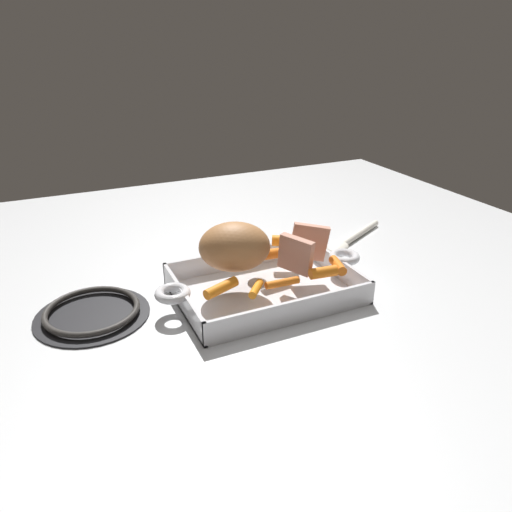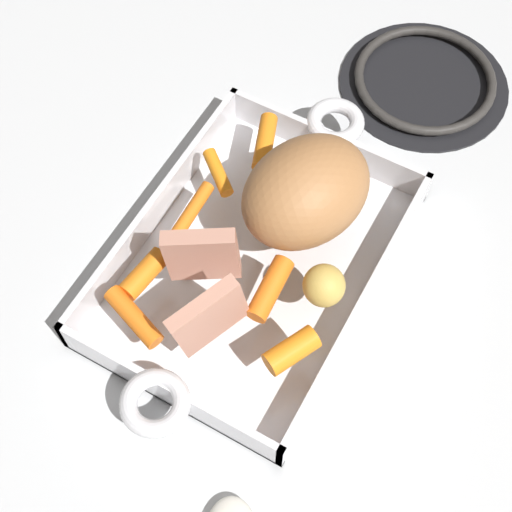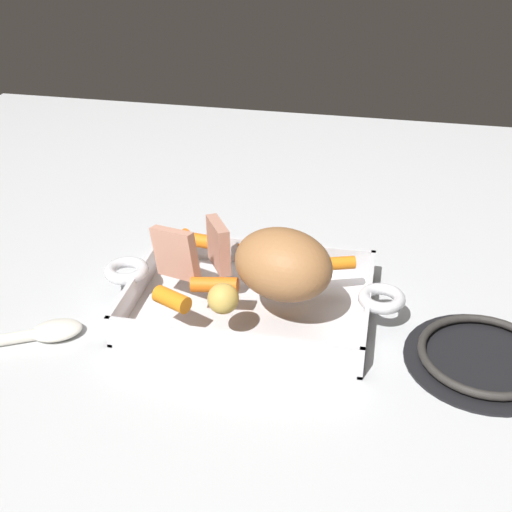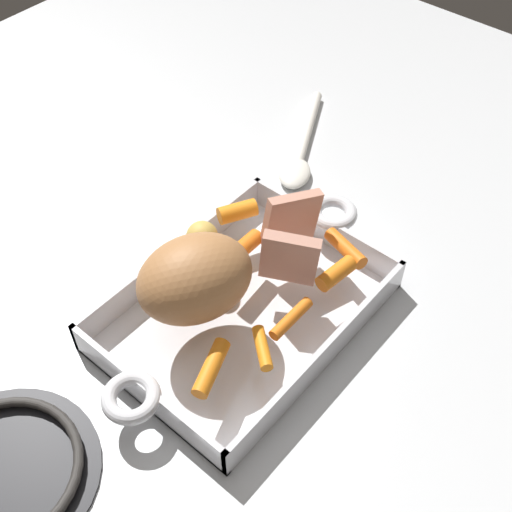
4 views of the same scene
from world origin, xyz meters
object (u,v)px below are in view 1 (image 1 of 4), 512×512
at_px(baby_carrot_short, 284,241).
at_px(serving_spoon, 348,241).
at_px(baby_carrot_southwest, 221,288).
at_px(roast_slice_outer, 296,255).
at_px(baby_carrot_northwest, 275,254).
at_px(stove_burner_rear, 92,312).
at_px(baby_carrot_southeast, 338,265).
at_px(roast_slice_thin, 309,242).
at_px(potato_near_roast, 255,243).
at_px(baby_carrot_northeast, 282,283).
at_px(pork_roast, 235,247).
at_px(baby_carrot_center_left, 323,272).
at_px(roasting_dish, 265,287).
at_px(baby_carrot_center_right, 256,289).

bearing_deg(baby_carrot_short, serving_spoon, -166.43).
bearing_deg(baby_carrot_southwest, roast_slice_outer, -172.54).
relative_size(baby_carrot_northwest, stove_burner_rear, 0.31).
bearing_deg(baby_carrot_southwest, baby_carrot_southeast, 177.83).
xyz_separation_m(roast_slice_outer, serving_spoon, (-0.24, -0.16, -0.08)).
bearing_deg(baby_carrot_southeast, roast_slice_thin, -70.42).
bearing_deg(potato_near_roast, serving_spoon, -169.28).
bearing_deg(baby_carrot_southwest, baby_carrot_northeast, 167.53).
bearing_deg(serving_spoon, baby_carrot_southeast, 22.65).
height_order(pork_roast, stove_burner_rear, pork_roast).
relative_size(roast_slice_outer, baby_carrot_southwest, 1.00).
relative_size(pork_roast, roast_slice_thin, 1.90).
relative_size(baby_carrot_center_left, potato_near_roast, 1.28).
bearing_deg(roasting_dish, potato_near_roast, -101.99).
bearing_deg(baby_carrot_southeast, baby_carrot_center_right, 4.93).
xyz_separation_m(pork_roast, serving_spoon, (-0.34, -0.11, -0.09)).
bearing_deg(baby_carrot_southeast, roasting_dish, -24.10).
distance_m(roasting_dish, pork_roast, 0.10).
bearing_deg(roasting_dish, pork_roast, -29.04).
bearing_deg(baby_carrot_center_right, pork_roast, -90.87).
height_order(baby_carrot_northwest, potato_near_roast, potato_near_roast).
bearing_deg(roasting_dish, serving_spoon, -154.85).
bearing_deg(roast_slice_thin, baby_carrot_short, -77.57).
bearing_deg(roast_slice_thin, roasting_dish, 6.26).
xyz_separation_m(baby_carrot_southeast, baby_carrot_short, (0.04, -0.15, 0.00)).
distance_m(roasting_dish, roast_slice_outer, 0.09).
bearing_deg(baby_carrot_center_left, serving_spoon, -134.23).
distance_m(baby_carrot_southeast, baby_carrot_center_left, 0.05).
xyz_separation_m(pork_roast, baby_carrot_southeast, (-0.18, 0.09, -0.04)).
distance_m(baby_carrot_center_left, baby_carrot_short, 0.16).
bearing_deg(roast_slice_outer, baby_carrot_southeast, 158.55).
xyz_separation_m(baby_carrot_northwest, serving_spoon, (-0.25, -0.10, -0.05)).
bearing_deg(pork_roast, roast_slice_thin, 173.76).
xyz_separation_m(baby_carrot_southeast, stove_burner_rear, (0.45, -0.11, -0.05)).
relative_size(baby_carrot_northeast, serving_spoon, 0.29).
height_order(roast_slice_outer, baby_carrot_southwest, roast_slice_outer).
height_order(stove_burner_rear, serving_spoon, serving_spoon).
height_order(baby_carrot_southeast, stove_burner_rear, baby_carrot_southeast).
height_order(roasting_dish, baby_carrot_center_right, baby_carrot_center_right).
relative_size(roast_slice_outer, roast_slice_thin, 0.95).
xyz_separation_m(baby_carrot_northwest, baby_carrot_center_left, (-0.05, 0.11, -0.00)).
xyz_separation_m(roasting_dish, baby_carrot_center_left, (-0.09, 0.07, 0.05)).
relative_size(roasting_dish, pork_roast, 3.17).
bearing_deg(potato_near_roast, baby_carrot_center_right, 65.91).
height_order(pork_roast, roast_slice_thin, pork_roast).
bearing_deg(baby_carrot_center_right, serving_spoon, -148.60).
relative_size(baby_carrot_short, stove_burner_rear, 0.25).
bearing_deg(stove_burner_rear, roasting_dish, 170.01).
bearing_deg(pork_roast, baby_carrot_northeast, 116.27).
bearing_deg(stove_burner_rear, potato_near_roast, -175.27).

